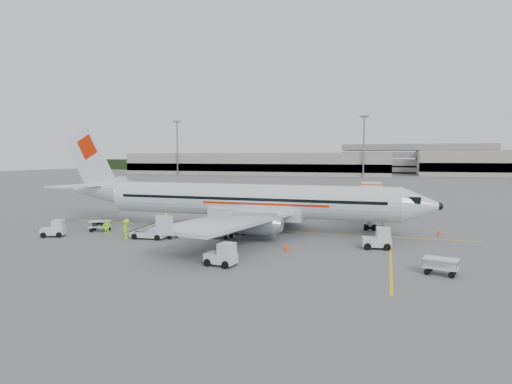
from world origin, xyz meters
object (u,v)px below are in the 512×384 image
Objects in this scene: tug_fore at (377,238)px; tug_mid at (221,254)px; aircraft at (248,178)px; tug_aft at (53,228)px; belt_loader at (149,227)px; jet_bridge at (371,203)px.

tug_mid is (-10.29, -8.98, -0.06)m from tug_fore.
aircraft is at bearing 110.17° from tug_mid.
tug_aft is at bearing 174.10° from tug_mid.
belt_loader is at bearing 176.28° from tug_fore.
jet_bridge is (11.81, 10.18, -3.22)m from aircraft.
jet_bridge is 34.20m from tug_aft.
belt_loader is at bearing -13.71° from tug_aft.
jet_bridge is 7.86× the size of tug_mid.
tug_aft is (-29.68, -3.57, -0.08)m from tug_fore.
belt_loader is at bearing -140.67° from jet_bridge.
jet_bridge is 8.07× the size of tug_aft.
jet_bridge is at bearing 78.63° from tug_mid.
tug_mid reaches higher than tug_aft.
aircraft reaches higher than tug_aft.
jet_bridge reaches higher than tug_mid.
tug_mid is 20.13m from tug_aft.
belt_loader is 12.38m from tug_mid.
jet_bridge reaches higher than tug_fore.
belt_loader reaches higher than tug_aft.
belt_loader is 20.46m from tug_fore.
aircraft is at bearing 2.16° from tug_aft.
aircraft is 2.34× the size of jet_bridge.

